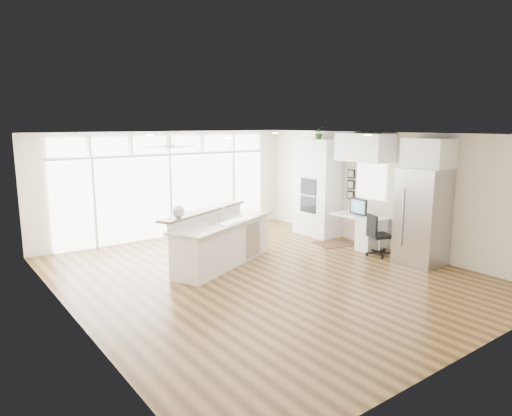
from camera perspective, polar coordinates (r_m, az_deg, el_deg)
floor at (r=8.93m, az=0.91°, el=-8.45°), size 7.00×8.00×0.02m
ceiling at (r=8.45m, az=0.96°, el=9.22°), size 7.00×8.00×0.02m
wall_back at (r=11.96m, az=-10.86°, el=2.92°), size 7.00×0.04×2.70m
wall_front at (r=6.02m, az=25.00°, el=-5.32°), size 7.00×0.04×2.70m
wall_left at (r=7.06m, az=-22.22°, el=-2.88°), size 0.04×8.00×2.70m
wall_right at (r=11.05m, az=15.48°, el=2.11°), size 0.04×8.00×2.70m
glass_wall at (r=11.95m, az=-10.68°, el=1.46°), size 5.80×0.06×2.08m
transom_row at (r=11.82m, az=-10.90°, el=7.84°), size 5.90×0.06×0.40m
desk_window at (r=11.17m, az=14.19°, el=3.30°), size 0.04×0.85×0.85m
ceiling_fan at (r=10.58m, az=-10.64°, el=8.11°), size 1.16×1.16×0.32m
recessed_lights at (r=8.61m, az=0.14°, el=9.11°), size 3.40×3.00×0.02m
oven_cabinet at (r=12.00m, az=7.70°, el=2.55°), size 0.64×1.20×2.50m
desk_nook at (r=11.13m, az=12.85°, el=-2.80°), size 0.72×1.30×0.76m
upper_cabinets at (r=10.88m, az=13.41°, el=7.38°), size 0.64×1.30×0.64m
refrigerator at (r=10.02m, az=20.09°, el=-1.01°), size 0.76×0.90×2.00m
fridge_cabinet at (r=9.91m, az=20.75°, el=6.42°), size 0.64×0.90×0.60m
framed_photos at (r=11.59m, az=11.79°, el=2.90°), size 0.06×0.22×0.80m
kitchen_island at (r=9.47m, az=-4.07°, el=-3.76°), size 3.02×2.15×1.12m
rug at (r=11.33m, az=9.93°, el=-4.41°), size 1.08×0.90×0.01m
office_chair at (r=10.46m, az=15.23°, el=-3.30°), size 0.60×0.58×0.92m
fishbowl at (r=8.79m, az=-9.67°, el=-0.44°), size 0.32×0.32×0.24m
monitor at (r=10.95m, az=12.70°, el=0.18°), size 0.13×0.52×0.43m
keyboard at (r=10.86m, az=12.07°, el=-1.00°), size 0.15×0.34×0.02m
potted_plant at (r=11.89m, az=7.86°, el=9.15°), size 0.31×0.34×0.26m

